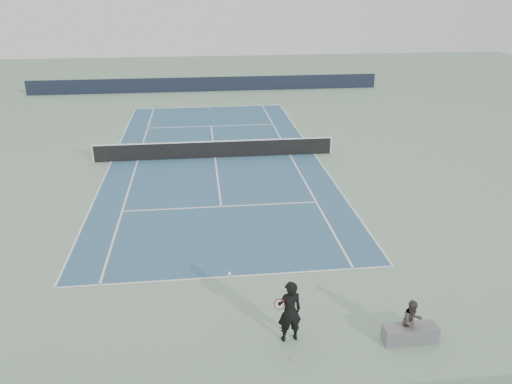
{
  "coord_description": "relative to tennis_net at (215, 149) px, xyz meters",
  "views": [
    {
      "loc": [
        -0.76,
        -25.66,
        8.83
      ],
      "look_at": [
        1.36,
        -7.55,
        1.1
      ],
      "focal_mm": 35.0,
      "sensor_mm": 36.0,
      "label": 1
    }
  ],
  "objects": [
    {
      "name": "ground",
      "position": [
        0.0,
        0.0,
        -0.5
      ],
      "size": [
        80.0,
        80.0,
        0.0
      ],
      "primitive_type": "plane",
      "color": "gray"
    },
    {
      "name": "tennis_net",
      "position": [
        0.0,
        0.0,
        0.0
      ],
      "size": [
        12.9,
        0.1,
        1.07
      ],
      "color": "silver",
      "rests_on": "ground"
    },
    {
      "name": "court_surface",
      "position": [
        0.0,
        0.0,
        -0.5
      ],
      "size": [
        10.97,
        23.77,
        0.01
      ],
      "primitive_type": "cube",
      "color": "#325B78",
      "rests_on": "ground"
    },
    {
      "name": "tennis_ball",
      "position": [
        1.32,
        -15.92,
        -0.47
      ],
      "size": [
        0.07,
        0.07,
        0.07
      ],
      "primitive_type": "sphere",
      "color": "yellow",
      "rests_on": "ground"
    },
    {
      "name": "tennis_player",
      "position": [
        1.35,
        -15.09,
        0.4
      ],
      "size": [
        0.82,
        0.59,
        1.8
      ],
      "color": "black",
      "rests_on": "ground"
    },
    {
      "name": "windscreen_far",
      "position": [
        0.0,
        17.88,
        0.1
      ],
      "size": [
        30.0,
        0.25,
        1.2
      ],
      "primitive_type": "cube",
      "color": "black",
      "rests_on": "ground"
    },
    {
      "name": "spectator_bench",
      "position": [
        4.53,
        -15.53,
        -0.06
      ],
      "size": [
        1.5,
        0.72,
        1.24
      ],
      "color": "slate",
      "rests_on": "ground"
    }
  ]
}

